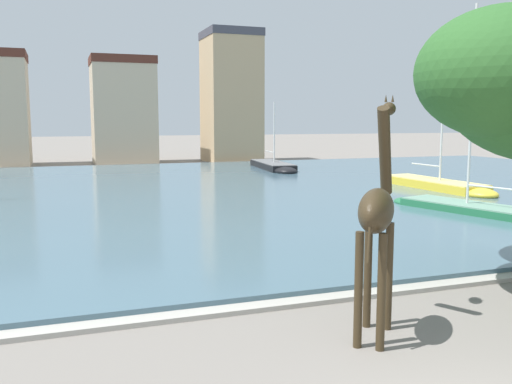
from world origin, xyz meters
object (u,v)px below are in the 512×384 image
object	(u,v)px
giraffe_statue	(377,214)
sailboat_black	(275,167)
sailboat_yellow	(442,187)
sailboat_green	(463,208)

from	to	relation	value
giraffe_statue	sailboat_black	distance (m)	35.91
sailboat_black	sailboat_yellow	size ratio (longest dim) A/B	1.04
sailboat_yellow	sailboat_green	size ratio (longest dim) A/B	0.93
sailboat_green	sailboat_black	bearing A→B (deg)	90.88
sailboat_black	sailboat_green	distance (m)	22.96
giraffe_statue	sailboat_yellow	size ratio (longest dim) A/B	0.56
sailboat_black	sailboat_yellow	world-z (taller)	sailboat_black
giraffe_statue	sailboat_black	bearing A→B (deg)	71.84
sailboat_black	sailboat_green	size ratio (longest dim) A/B	0.97
giraffe_statue	sailboat_green	xyz separation A→B (m)	(11.53, 11.11, -2.18)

